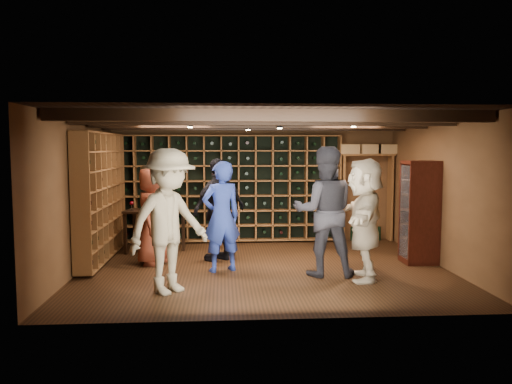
{
  "coord_description": "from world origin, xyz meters",
  "views": [
    {
      "loc": [
        -0.67,
        -8.15,
        2.0
      ],
      "look_at": [
        -0.12,
        0.2,
        1.26
      ],
      "focal_mm": 35.0,
      "sensor_mm": 36.0,
      "label": 1
    }
  ],
  "objects": [
    {
      "name": "guest_khaki",
      "position": [
        -1.42,
        -1.32,
        1.0
      ],
      "size": [
        1.44,
        1.42,
        1.99
      ],
      "primitive_type": "imported",
      "rotation": [
        0.0,
        0.0,
        0.76
      ],
      "color": "#85785C",
      "rests_on": "ground"
    },
    {
      "name": "man_grey_suit",
      "position": [
        0.9,
        -0.52,
        1.01
      ],
      "size": [
        1.04,
        0.85,
        2.02
      ],
      "primitive_type": "imported",
      "rotation": [
        0.0,
        0.0,
        3.05
      ],
      "color": "black",
      "rests_on": "ground"
    },
    {
      "name": "display_cabinet",
      "position": [
        2.71,
        0.2,
        0.86
      ],
      "size": [
        0.55,
        0.5,
        1.75
      ],
      "color": "#39110B",
      "rests_on": "ground"
    },
    {
      "name": "wine_rack_back",
      "position": [
        -0.52,
        2.33,
        1.15
      ],
      "size": [
        4.65,
        0.3,
        2.2
      ],
      "color": "brown",
      "rests_on": "ground"
    },
    {
      "name": "ground",
      "position": [
        0.0,
        0.0,
        0.0
      ],
      "size": [
        6.0,
        6.0,
        0.0
      ],
      "primitive_type": "plane",
      "color": "#331D0E",
      "rests_on": "ground"
    },
    {
      "name": "guest_red_floral",
      "position": [
        -1.89,
        0.43,
        0.85
      ],
      "size": [
        0.65,
        0.9,
        1.71
      ],
      "primitive_type": "imported",
      "rotation": [
        0.0,
        0.0,
        1.44
      ],
      "color": "maroon",
      "rests_on": "ground"
    },
    {
      "name": "man_blue_shirt",
      "position": [
        -0.7,
        -0.16,
        0.89
      ],
      "size": [
        0.77,
        0.65,
        1.79
      ],
      "primitive_type": "imported",
      "rotation": [
        0.0,
        0.0,
        3.54
      ],
      "color": "navy",
      "rests_on": "ground"
    },
    {
      "name": "tasting_table",
      "position": [
        -1.98,
        1.35,
        0.73
      ],
      "size": [
        1.17,
        0.76,
        1.1
      ],
      "rotation": [
        0.0,
        0.0,
        -0.22
      ],
      "color": "black",
      "rests_on": "ground"
    },
    {
      "name": "crate_shelf",
      "position": [
        2.41,
        2.32,
        1.57
      ],
      "size": [
        1.2,
        0.32,
        2.07
      ],
      "color": "brown",
      "rests_on": "ground"
    },
    {
      "name": "room_shell",
      "position": [
        0.0,
        0.05,
        2.42
      ],
      "size": [
        6.0,
        6.0,
        6.0
      ],
      "color": "brown",
      "rests_on": "ground"
    },
    {
      "name": "guest_woman_black",
      "position": [
        -0.74,
        0.61,
        0.91
      ],
      "size": [
        1.12,
        1.0,
        1.82
      ],
      "primitive_type": "imported",
      "rotation": [
        0.0,
        0.0,
        3.79
      ],
      "color": "black",
      "rests_on": "ground"
    },
    {
      "name": "wine_rack_left",
      "position": [
        -2.83,
        0.82,
        1.15
      ],
      "size": [
        0.3,
        2.65,
        2.2
      ],
      "color": "brown",
      "rests_on": "ground"
    },
    {
      "name": "guest_beige",
      "position": [
        1.46,
        -0.79,
        0.92
      ],
      "size": [
        0.88,
        1.79,
        1.85
      ],
      "primitive_type": "imported",
      "rotation": [
        0.0,
        0.0,
        4.51
      ],
      "color": "#C0AE8D",
      "rests_on": "ground"
    }
  ]
}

